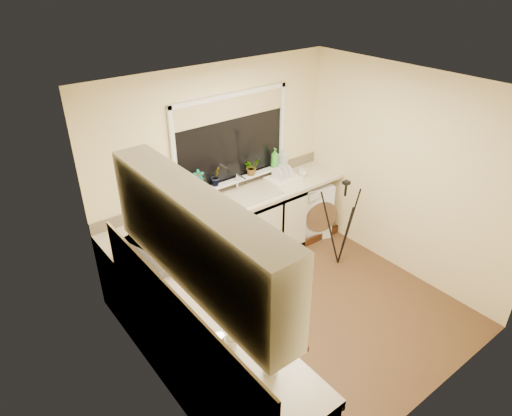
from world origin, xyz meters
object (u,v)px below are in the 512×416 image
object	(u,v)px
tripod	(342,224)
microwave	(154,252)
plant_d	(251,167)
kettle	(175,262)
steel_jar	(220,341)
plant_a	(199,181)
plant_b	(216,176)
dish_rack	(283,180)
cup_left	(231,344)
glass_jug	(271,364)
cup_back	(302,173)
laptop	(188,215)
soap_bottle_green	(275,158)
soap_bottle_clear	(283,157)
washing_machine	(307,207)

from	to	relation	value
tripod	microwave	size ratio (longest dim) A/B	2.37
plant_d	kettle	bearing A→B (deg)	-148.79
steel_jar	plant_a	xyz separation A→B (m)	(1.08, 2.01, 0.23)
microwave	plant_b	bearing A→B (deg)	-73.66
dish_rack	plant_a	xyz separation A→B (m)	(-1.13, 0.19, 0.25)
plant_d	cup_left	xyz separation A→B (m)	(-1.77, -2.07, -0.20)
plant_d	glass_jug	bearing A→B (deg)	-124.83
microwave	cup_back	xyz separation A→B (m)	(2.42, 0.56, -0.09)
dish_rack	laptop	bearing A→B (deg)	-176.13
kettle	glass_jug	size ratio (longest dim) A/B	1.38
plant_b	soap_bottle_green	bearing A→B (deg)	-1.68
plant_a	cup_back	bearing A→B (deg)	-8.55
plant_b	microwave	bearing A→B (deg)	-147.18
cup_back	soap_bottle_clear	bearing A→B (deg)	127.15
glass_jug	plant_d	distance (m)	2.95
tripod	plant_b	bearing A→B (deg)	136.38
kettle	soap_bottle_clear	xyz separation A→B (m)	(2.16, 1.00, 0.15)
dish_rack	plant_d	bearing A→B (deg)	156.40
plant_a	plant_b	bearing A→B (deg)	2.32
laptop	kettle	world-z (taller)	laptop
washing_machine	plant_a	xyz separation A→B (m)	(-1.55, 0.21, 0.79)
glass_jug	microwave	distance (m)	1.66
laptop	microwave	bearing A→B (deg)	-136.45
tripod	cup_left	distance (m)	2.64
washing_machine	soap_bottle_green	distance (m)	0.92
glass_jug	plant_d	world-z (taller)	plant_d
soap_bottle_clear	plant_d	bearing A→B (deg)	-178.88
washing_machine	kettle	size ratio (longest dim) A/B	3.65
washing_machine	cup_left	distance (m)	3.23
steel_jar	plant_b	bearing A→B (deg)	56.99
kettle	plant_a	bearing A→B (deg)	48.54
washing_machine	cup_back	world-z (taller)	cup_back
cup_left	glass_jug	bearing A→B (deg)	-74.99
microwave	cup_back	world-z (taller)	microwave
washing_machine	laptop	bearing A→B (deg)	-158.62
kettle	plant_b	xyz separation A→B (m)	(1.12, 1.01, 0.16)
plant_b	soap_bottle_clear	bearing A→B (deg)	-0.71
plant_a	soap_bottle_clear	size ratio (longest dim) A/B	1.28
laptop	cup_back	size ratio (longest dim) A/B	2.60
plant_b	kettle	bearing A→B (deg)	-137.85
plant_a	dish_rack	bearing A→B (deg)	-9.42
washing_machine	cup_back	xyz separation A→B (m)	(-0.12, -0.00, 0.56)
glass_jug	plant_b	bearing A→B (deg)	64.44
laptop	cup_left	bearing A→B (deg)	-105.40
plant_a	soap_bottle_clear	bearing A→B (deg)	-0.16
plant_d	cup_back	size ratio (longest dim) A/B	1.73
steel_jar	plant_d	xyz separation A→B (m)	(1.82, 1.99, 0.20)
tripod	soap_bottle_clear	world-z (taller)	soap_bottle_clear
soap_bottle_green	cup_left	xyz separation A→B (m)	(-2.15, -2.07, -0.23)
washing_machine	tripod	xyz separation A→B (m)	(-0.19, -0.81, 0.19)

